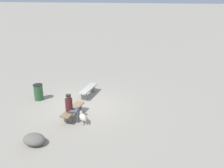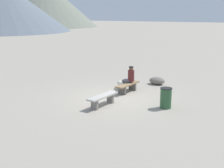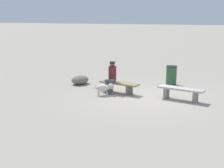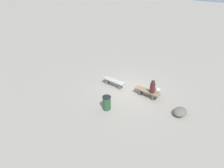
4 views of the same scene
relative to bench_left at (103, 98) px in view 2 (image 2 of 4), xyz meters
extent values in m
cube|color=#9E9384|center=(1.31, 0.09, -0.37)|extent=(210.00, 210.00, 0.06)
cube|color=gray|center=(-0.55, 0.09, -0.14)|extent=(0.17, 0.32, 0.40)
cube|color=gray|center=(0.55, -0.09, -0.14)|extent=(0.17, 0.32, 0.40)
cube|color=#B2ADA3|center=(0.00, 0.00, 0.09)|extent=(1.73, 0.66, 0.07)
cube|color=#605B56|center=(2.02, 0.00, -0.15)|extent=(0.17, 0.40, 0.38)
cube|color=#605B56|center=(2.96, -0.14, -0.15)|extent=(0.17, 0.40, 0.38)
cube|color=#8C704C|center=(2.49, -0.07, 0.07)|extent=(1.71, 0.67, 0.06)
cylinder|color=#511E1E|center=(2.80, -0.12, 0.45)|extent=(0.32, 0.32, 0.56)
sphere|color=brown|center=(2.80, -0.12, 0.83)|extent=(0.21, 0.21, 0.21)
cylinder|color=black|center=(2.80, -0.12, 0.88)|extent=(0.22, 0.22, 0.07)
cylinder|color=#4C4C56|center=(2.89, 0.08, 0.17)|extent=(0.15, 0.40, 0.15)
cylinder|color=#4C4C56|center=(2.90, 0.28, -0.08)|extent=(0.11, 0.11, 0.51)
cylinder|color=#4C4C56|center=(2.72, 0.08, 0.17)|extent=(0.15, 0.40, 0.15)
cylinder|color=#4C4C56|center=(2.72, 0.28, -0.08)|extent=(0.11, 0.11, 0.51)
ellipsoid|color=beige|center=(2.93, 0.53, -0.05)|extent=(0.61, 0.56, 0.29)
sphere|color=beige|center=(2.67, 0.33, 0.01)|extent=(0.23, 0.23, 0.23)
cylinder|color=beige|center=(2.84, 0.36, -0.27)|extent=(0.04, 0.04, 0.15)
cylinder|color=beige|center=(2.75, 0.48, -0.27)|extent=(0.04, 0.04, 0.15)
cylinder|color=beige|center=(3.12, 0.57, -0.27)|extent=(0.04, 0.04, 0.15)
cylinder|color=beige|center=(3.03, 0.69, -0.27)|extent=(0.04, 0.04, 0.15)
cylinder|color=beige|center=(3.18, 0.71, 0.00)|extent=(0.11, 0.10, 0.15)
cylinder|color=#2D5633|center=(0.93, -2.47, 0.07)|extent=(0.47, 0.47, 0.83)
cylinder|color=black|center=(0.93, -2.47, 0.50)|extent=(0.50, 0.50, 0.03)
ellipsoid|color=#6B665B|center=(4.75, -0.87, -0.14)|extent=(0.85, 1.01, 0.40)
cone|color=gray|center=(53.58, 45.82, 5.70)|extent=(27.95, 27.95, 12.08)
cone|color=slate|center=(34.33, 41.13, 4.69)|extent=(27.25, 27.25, 10.05)
camera|label=1|loc=(12.00, 3.35, 5.13)|focal=39.21mm
camera|label=2|loc=(-10.63, -5.67, 3.56)|focal=47.62mm
camera|label=3|loc=(-2.07, 10.91, 2.69)|focal=48.61mm
camera|label=4|loc=(5.67, -10.09, 6.68)|focal=30.87mm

